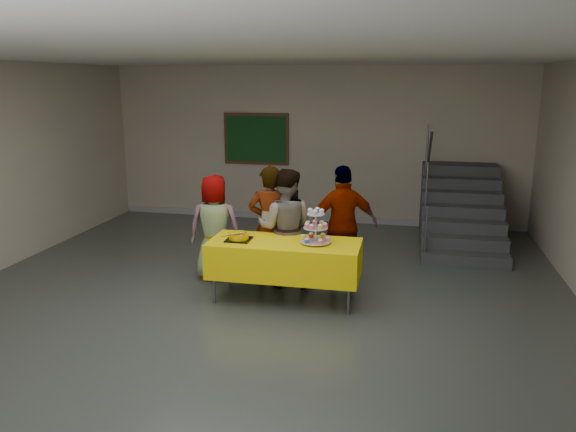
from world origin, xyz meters
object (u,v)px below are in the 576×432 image
(schoolchild_d, at_px, (343,225))
(schoolchild_b, at_px, (270,226))
(noticeboard, at_px, (256,139))
(schoolchild_a, at_px, (215,227))
(staircase, at_px, (459,213))
(schoolchild_c, at_px, (285,228))
(cupcake_stand, at_px, (316,229))
(bake_table, at_px, (285,258))
(bear_cake, at_px, (239,236))

(schoolchild_d, bearing_deg, schoolchild_b, -6.70)
(noticeboard, bearing_deg, schoolchild_b, -71.95)
(schoolchild_a, distance_m, staircase, 4.41)
(schoolchild_c, bearing_deg, cupcake_stand, 130.51)
(schoolchild_d, relative_size, staircase, 0.68)
(schoolchild_b, height_order, noticeboard, noticeboard)
(cupcake_stand, bearing_deg, schoolchild_c, 132.94)
(bake_table, bearing_deg, schoolchild_c, 101.58)
(schoolchild_a, height_order, schoolchild_d, schoolchild_d)
(schoolchild_c, bearing_deg, schoolchild_a, -5.71)
(bake_table, xyz_separation_m, cupcake_stand, (0.39, 0.00, 0.39))
(schoolchild_b, bearing_deg, schoolchild_a, -8.81)
(cupcake_stand, relative_size, noticeboard, 0.34)
(schoolchild_c, height_order, schoolchild_d, schoolchild_d)
(staircase, bearing_deg, bake_table, -125.78)
(staircase, bearing_deg, bear_cake, -131.38)
(schoolchild_d, xyz_separation_m, noticeboard, (-2.12, 3.32, 0.79))
(cupcake_stand, bearing_deg, staircase, 58.93)
(schoolchild_c, distance_m, schoolchild_d, 0.79)
(cupcake_stand, bearing_deg, schoolchild_d, 72.58)
(bear_cake, height_order, schoolchild_a, schoolchild_a)
(schoolchild_a, relative_size, schoolchild_c, 0.92)
(bake_table, xyz_separation_m, schoolchild_d, (0.64, 0.80, 0.26))
(schoolchild_c, height_order, staircase, staircase)
(bear_cake, relative_size, noticeboard, 0.28)
(bear_cake, distance_m, schoolchild_b, 0.67)
(schoolchild_b, relative_size, schoolchild_d, 1.00)
(bear_cake, xyz_separation_m, schoolchild_d, (1.21, 0.85, -0.02))
(cupcake_stand, distance_m, schoolchild_c, 0.75)
(cupcake_stand, distance_m, bear_cake, 0.97)
(staircase, bearing_deg, schoolchild_c, -132.05)
(schoolchild_c, relative_size, staircase, 0.67)
(bear_cake, bearing_deg, bake_table, 5.59)
(schoolchild_d, bearing_deg, noticeboard, -78.13)
(schoolchild_d, bearing_deg, staircase, -145.46)
(schoolchild_a, relative_size, noticeboard, 1.14)
(cupcake_stand, distance_m, schoolchild_d, 0.85)
(bear_cake, xyz_separation_m, staircase, (2.94, 3.34, -0.34))
(staircase, bearing_deg, cupcake_stand, -121.07)
(staircase, height_order, noticeboard, noticeboard)
(bear_cake, bearing_deg, schoolchild_d, 35.10)
(cupcake_stand, xyz_separation_m, bear_cake, (-0.97, -0.06, -0.12))
(cupcake_stand, xyz_separation_m, schoolchild_b, (-0.71, 0.56, -0.13))
(schoolchild_b, bearing_deg, bake_table, 113.54)
(bake_table, xyz_separation_m, staircase, (2.37, 3.28, -0.07))
(schoolchild_a, height_order, noticeboard, noticeboard)
(schoolchild_a, xyz_separation_m, schoolchild_d, (1.76, 0.20, 0.08))
(schoolchild_c, xyz_separation_m, schoolchild_d, (0.75, 0.26, 0.01))
(cupcake_stand, distance_m, noticeboard, 4.57)
(schoolchild_b, xyz_separation_m, schoolchild_c, (0.21, -0.02, -0.02))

